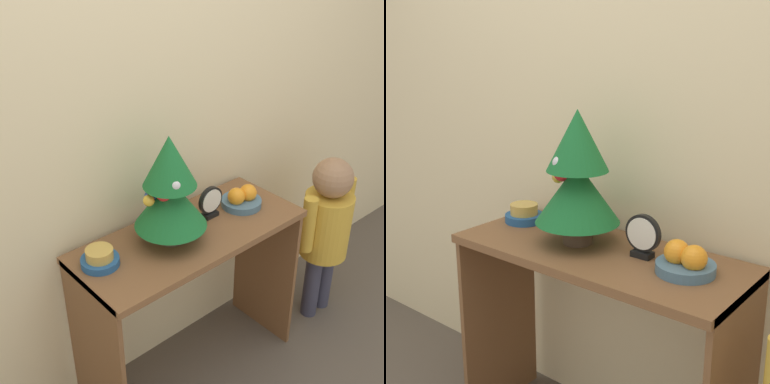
# 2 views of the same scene
# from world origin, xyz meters

# --- Properties ---
(back_wall) EXTENTS (7.00, 0.05, 2.50)m
(back_wall) POSITION_xyz_m (0.00, 0.47, 1.25)
(back_wall) COLOR beige
(back_wall) RESTS_ON ground_plane
(console_table) EXTENTS (1.01, 0.42, 0.81)m
(console_table) POSITION_xyz_m (0.00, 0.21, 0.60)
(console_table) COLOR brown
(console_table) RESTS_ON ground_plane
(mini_tree) EXTENTS (0.29, 0.29, 0.46)m
(mini_tree) POSITION_xyz_m (-0.10, 0.22, 1.04)
(mini_tree) COLOR #4C3828
(mini_tree) RESTS_ON console_table
(fruit_bowl) EXTENTS (0.18, 0.18, 0.10)m
(fruit_bowl) POSITION_xyz_m (0.31, 0.22, 0.84)
(fruit_bowl) COLOR #476B84
(fruit_bowl) RESTS_ON console_table
(singing_bowl) EXTENTS (0.15, 0.15, 0.07)m
(singing_bowl) POSITION_xyz_m (-0.40, 0.27, 0.84)
(singing_bowl) COLOR #235189
(singing_bowl) RESTS_ON console_table
(desk_clock) EXTENTS (0.12, 0.04, 0.14)m
(desk_clock) POSITION_xyz_m (0.15, 0.25, 0.88)
(desk_clock) COLOR black
(desk_clock) RESTS_ON console_table
(child_figure) EXTENTS (0.38, 0.25, 0.93)m
(child_figure) POSITION_xyz_m (0.81, 0.09, 0.56)
(child_figure) COLOR #38384C
(child_figure) RESTS_ON ground_plane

